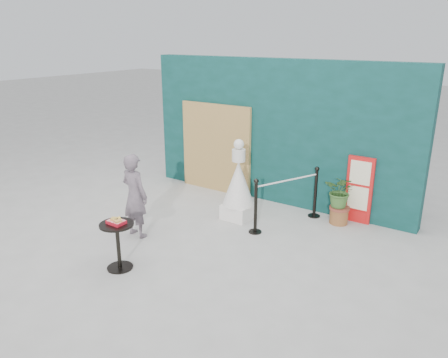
# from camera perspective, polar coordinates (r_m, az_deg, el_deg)

# --- Properties ---
(ground) EXTENTS (60.00, 60.00, 0.00)m
(ground) POSITION_cam_1_polar(r_m,az_deg,el_deg) (7.28, -5.38, -9.99)
(ground) COLOR #ADAAA5
(ground) RESTS_ON ground
(back_wall) EXTENTS (6.00, 0.30, 3.00)m
(back_wall) POSITION_cam_1_polar(r_m,az_deg,el_deg) (9.26, 6.81, 6.09)
(back_wall) COLOR #0B332E
(back_wall) RESTS_ON ground
(bamboo_fence) EXTENTS (1.80, 0.08, 2.00)m
(bamboo_fence) POSITION_cam_1_polar(r_m,az_deg,el_deg) (9.90, -1.08, 4.05)
(bamboo_fence) COLOR tan
(bamboo_fence) RESTS_ON ground
(woman) EXTENTS (0.57, 0.39, 1.52)m
(woman) POSITION_cam_1_polar(r_m,az_deg,el_deg) (7.82, -11.58, -2.15)
(woman) COLOR slate
(woman) RESTS_ON ground
(menu_board) EXTENTS (0.50, 0.07, 1.30)m
(menu_board) POSITION_cam_1_polar(r_m,az_deg,el_deg) (8.64, 17.22, -1.39)
(menu_board) COLOR red
(menu_board) RESTS_ON ground
(statue) EXTENTS (0.62, 0.62, 1.59)m
(statue) POSITION_cam_1_polar(r_m,az_deg,el_deg) (8.43, 1.89, -1.03)
(statue) COLOR silver
(statue) RESTS_ON ground
(cafe_table) EXTENTS (0.52, 0.52, 0.75)m
(cafe_table) POSITION_cam_1_polar(r_m,az_deg,el_deg) (6.87, -13.71, -7.60)
(cafe_table) COLOR black
(cafe_table) RESTS_ON ground
(food_basket) EXTENTS (0.26, 0.19, 0.11)m
(food_basket) POSITION_cam_1_polar(r_m,az_deg,el_deg) (6.75, -13.87, -5.39)
(food_basket) COLOR red
(food_basket) RESTS_ON cafe_table
(planter) EXTENTS (0.57, 0.49, 0.97)m
(planter) POSITION_cam_1_polar(r_m,az_deg,el_deg) (8.50, 14.99, -2.13)
(planter) COLOR brown
(planter) RESTS_ON ground
(stanchion_barrier) EXTENTS (0.84, 1.54, 1.03)m
(stanchion_barrier) POSITION_cam_1_polar(r_m,az_deg,el_deg) (8.29, 8.21, -2.70)
(stanchion_barrier) COLOR black
(stanchion_barrier) RESTS_ON ground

